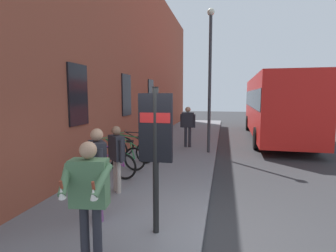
# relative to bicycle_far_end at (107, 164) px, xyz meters

# --- Properties ---
(ground) EXTENTS (60.00, 60.00, 0.00)m
(ground) POSITION_rel_bicycle_far_end_xyz_m (3.74, -3.84, -0.51)
(ground) COLOR #2D2D30
(sidewalk_pavement) EXTENTS (24.00, 3.50, 0.12)m
(sidewalk_pavement) POSITION_rel_bicycle_far_end_xyz_m (5.74, -1.09, -0.45)
(sidewalk_pavement) COLOR slate
(sidewalk_pavement) RESTS_ON ground
(station_facade) EXTENTS (22.00, 0.65, 8.27)m
(station_facade) POSITION_rel_bicycle_far_end_xyz_m (6.73, 0.96, 3.62)
(station_facade) COLOR brown
(station_facade) RESTS_ON ground
(bicycle_far_end) EXTENTS (0.48, 1.77, 0.97)m
(bicycle_far_end) POSITION_rel_bicycle_far_end_xyz_m (0.00, 0.00, 0.00)
(bicycle_far_end) COLOR black
(bicycle_far_end) RESTS_ON sidewalk_pavement
(bicycle_mid_rack) EXTENTS (0.48, 1.76, 0.97)m
(bicycle_mid_rack) POSITION_rel_bicycle_far_end_xyz_m (0.89, 0.00, -0.00)
(bicycle_mid_rack) COLOR black
(bicycle_mid_rack) RESTS_ON sidewalk_pavement
(bicycle_nearest_sign) EXTENTS (0.57, 1.74, 0.97)m
(bicycle_nearest_sign) POSITION_rel_bicycle_far_end_xyz_m (1.82, -0.06, -0.00)
(bicycle_nearest_sign) COLOR black
(bicycle_nearest_sign) RESTS_ON sidewalk_pavement
(bicycle_under_window) EXTENTS (0.59, 1.73, 0.97)m
(bicycle_under_window) POSITION_rel_bicycle_far_end_xyz_m (2.74, 0.01, -0.00)
(bicycle_under_window) COLOR black
(bicycle_under_window) RESTS_ON sidewalk_pavement
(transit_info_sign) EXTENTS (0.10, 0.55, 2.40)m
(transit_info_sign) POSITION_rel_bicycle_far_end_xyz_m (-2.55, -2.06, 1.21)
(transit_info_sign) COLOR black
(transit_info_sign) RESTS_ON sidewalk_pavement
(city_bus) EXTENTS (10.56, 2.86, 3.35)m
(city_bus) POSITION_rel_bicycle_far_end_xyz_m (8.85, -5.84, 1.41)
(city_bus) COLOR red
(city_bus) RESTS_ON ground
(pedestrian_near_bus) EXTENTS (0.47, 0.48, 1.56)m
(pedestrian_near_bus) POSITION_rel_bicycle_far_end_xyz_m (-0.94, -0.69, 0.56)
(pedestrian_near_bus) COLOR #B2A599
(pedestrian_near_bus) RESTS_ON sidewalk_pavement
(pedestrian_by_facade) EXTENTS (0.53, 0.48, 1.68)m
(pedestrian_by_facade) POSITION_rel_bicycle_far_end_xyz_m (-2.32, -0.92, 0.64)
(pedestrian_by_facade) COLOR #723F72
(pedestrian_by_facade) RESTS_ON sidewalk_pavement
(pedestrian_crossing_street) EXTENTS (0.26, 0.67, 1.78)m
(pedestrian_crossing_street) POSITION_rel_bicycle_far_end_xyz_m (4.86, -1.56, 0.70)
(pedestrian_crossing_street) COLOR #26262D
(pedestrian_crossing_street) RESTS_ON sidewalk_pavement
(tourist_with_hotdogs) EXTENTS (0.62, 0.64, 1.68)m
(tourist_with_hotdogs) POSITION_rel_bicycle_far_end_xyz_m (-3.57, -1.43, 0.65)
(tourist_with_hotdogs) COLOR #26262D
(tourist_with_hotdogs) RESTS_ON sidewalk_pavement
(street_lamp) EXTENTS (0.28, 0.28, 5.54)m
(street_lamp) POSITION_rel_bicycle_far_end_xyz_m (3.92, -2.54, 2.87)
(street_lamp) COLOR #333338
(street_lamp) RESTS_ON sidewalk_pavement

